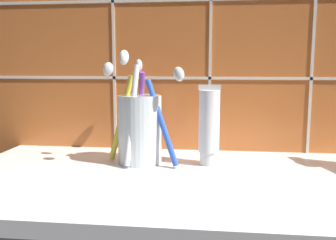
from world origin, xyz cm
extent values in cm
cube|color=white|center=(0.00, 0.00, 1.00)|extent=(71.06, 34.85, 2.00)
cube|color=#C6662D|center=(0.00, 17.67, 20.30)|extent=(81.06, 1.50, 40.60)
cube|color=beige|center=(0.00, 16.82, 15.43)|extent=(81.06, 0.24, 0.50)
cube|color=beige|center=(0.00, 16.82, 29.23)|extent=(81.06, 0.24, 0.50)
cube|color=beige|center=(-15.99, 16.82, 20.30)|extent=(0.50, 0.24, 40.60)
cube|color=beige|center=(1.78, 16.82, 20.30)|extent=(0.50, 0.24, 40.60)
cube|color=beige|center=(19.54, 16.82, 20.30)|extent=(0.50, 0.24, 40.60)
cylinder|color=silver|center=(-9.28, 6.81, 7.51)|extent=(7.08, 7.08, 11.02)
cylinder|color=blue|center=(-5.47, 5.22, 8.93)|extent=(5.93, 3.81, 13.41)
ellipsoid|color=white|center=(-2.72, 3.71, 16.48)|extent=(2.73, 2.30, 2.68)
cylinder|color=purple|center=(-9.73, 10.18, 9.53)|extent=(2.58, 5.99, 14.56)
ellipsoid|color=white|center=(-10.58, 13.00, 17.69)|extent=(1.92, 2.61, 2.64)
cylinder|color=yellow|center=(-12.35, 7.07, 9.25)|extent=(4.43, 0.95, 13.92)
ellipsoid|color=white|center=(-14.40, 7.05, 17.16)|extent=(2.20, 1.33, 2.55)
cylinder|color=white|center=(-10.06, 4.47, 10.12)|extent=(2.37, 4.08, 15.62)
ellipsoid|color=white|center=(-10.74, 2.80, 18.92)|extent=(2.00, 2.43, 2.49)
cylinder|color=white|center=(1.85, 6.81, 3.08)|extent=(2.81, 2.81, 2.15)
cylinder|color=white|center=(1.85, 6.81, 9.05)|extent=(3.31, 3.31, 9.80)
cube|color=silver|center=(1.85, 6.81, 14.35)|extent=(3.47, 0.36, 0.80)
camera|label=1|loc=(2.25, -51.80, 17.89)|focal=40.00mm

